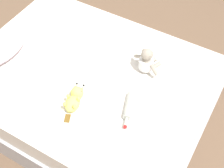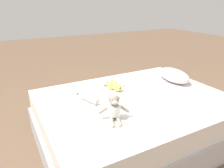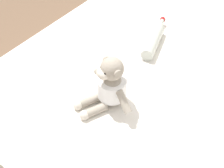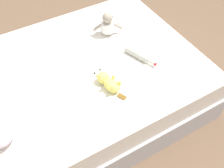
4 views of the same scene
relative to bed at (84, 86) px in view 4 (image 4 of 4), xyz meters
name	(u,v)px [view 4 (image 4 of 4)]	position (x,y,z in m)	size (l,w,h in m)	color
ground_plane	(86,103)	(0.00, 0.00, -0.26)	(16.00, 16.00, 0.00)	brown
bed	(84,86)	(0.00, 0.00, 0.00)	(1.58, 2.06, 0.52)	#B2B2B7
plush_monkey	(107,25)	(0.28, -0.41, 0.36)	(0.25, 0.28, 0.24)	#9E9384
plush_yellow_creature	(108,82)	(-0.31, -0.09, 0.31)	(0.33, 0.15, 0.10)	#EAE066
glass_bottle	(138,55)	(-0.15, -0.48, 0.30)	(0.31, 0.14, 0.06)	#B7BCB2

